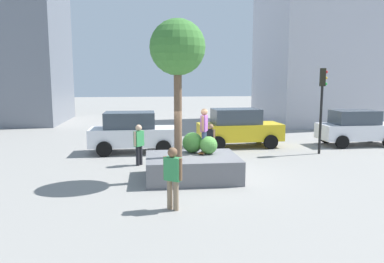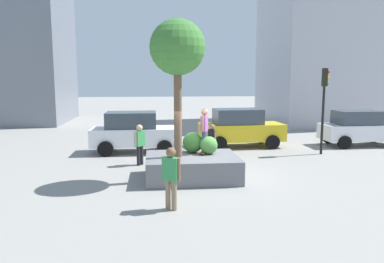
{
  "view_description": "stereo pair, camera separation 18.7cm",
  "coord_description": "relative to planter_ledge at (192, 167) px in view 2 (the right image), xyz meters",
  "views": [
    {
      "loc": [
        -2.03,
        -13.42,
        3.66
      ],
      "look_at": [
        -0.46,
        -0.24,
        1.74
      ],
      "focal_mm": 34.8,
      "sensor_mm": 36.0,
      "label": 1
    },
    {
      "loc": [
        -1.84,
        -13.44,
        3.66
      ],
      "look_at": [
        -0.46,
        -0.24,
        1.74
      ],
      "focal_mm": 34.8,
      "sensor_mm": 36.0,
      "label": 2
    }
  ],
  "objects": [
    {
      "name": "taxi_cab",
      "position": [
        3.23,
        6.06,
        0.61
      ],
      "size": [
        4.46,
        2.22,
        2.04
      ],
      "color": "gold",
      "rests_on": "ground"
    },
    {
      "name": "skateboarder",
      "position": [
        0.51,
        0.41,
        1.43
      ],
      "size": [
        0.34,
        0.52,
        1.62
      ],
      "color": "navy",
      "rests_on": "skateboard"
    },
    {
      "name": "planter_ledge",
      "position": [
        0.0,
        0.0,
        0.0
      ],
      "size": [
        3.33,
        2.55,
        0.84
      ],
      "primitive_type": "cube",
      "color": "slate",
      "rests_on": "ground"
    },
    {
      "name": "bystander_watching",
      "position": [
        -0.92,
        -3.18,
        0.6
      ],
      "size": [
        0.51,
        0.44,
        1.77
      ],
      "color": "#847056",
      "rests_on": "ground"
    },
    {
      "name": "boxwood_shrub",
      "position": [
        0.09,
        0.62,
        0.81
      ],
      "size": [
        0.77,
        0.77,
        0.77
      ],
      "primitive_type": "sphere",
      "color": "#3D7A33",
      "rests_on": "planter_ledge"
    },
    {
      "name": "plaza_tree",
      "position": [
        -0.52,
        -0.13,
        4.21
      ],
      "size": [
        1.94,
        1.94,
        4.84
      ],
      "color": "brown",
      "rests_on": "planter_ledge"
    },
    {
      "name": "passerby_with_bag",
      "position": [
        1.33,
        3.7,
        0.47
      ],
      "size": [
        0.37,
        0.45,
        1.54
      ],
      "color": "#8C9EB7",
      "rests_on": "ground"
    },
    {
      "name": "sedan_parked",
      "position": [
        9.71,
        5.7,
        0.55
      ],
      "size": [
        4.14,
        1.95,
        1.92
      ],
      "color": "white",
      "rests_on": "ground"
    },
    {
      "name": "hedge_clump",
      "position": [
        0.66,
        0.29,
        0.75
      ],
      "size": [
        0.66,
        0.66,
        0.66
      ],
      "primitive_type": "sphere",
      "color": "#4C8C3D",
      "rests_on": "planter_ledge"
    },
    {
      "name": "police_car",
      "position": [
        -2.31,
        5.14,
        0.6
      ],
      "size": [
        4.32,
        2.03,
        2.01
      ],
      "color": "white",
      "rests_on": "ground"
    },
    {
      "name": "traffic_light_corner",
      "position": [
        6.7,
        3.74,
        2.41
      ],
      "size": [
        0.37,
        0.33,
        4.12
      ],
      "color": "black",
      "rests_on": "ground"
    },
    {
      "name": "skateboard",
      "position": [
        0.51,
        0.41,
        0.48
      ],
      "size": [
        0.55,
        0.81,
        0.07
      ],
      "color": "brown",
      "rests_on": "planter_ledge"
    },
    {
      "name": "ground_plane",
      "position": [
        0.46,
        0.24,
        -0.42
      ],
      "size": [
        120.0,
        120.0,
        0.0
      ],
      "primitive_type": "plane",
      "color": "gray"
    },
    {
      "name": "pedestrian_crossing",
      "position": [
        -1.97,
        2.35,
        0.58
      ],
      "size": [
        0.44,
        0.48,
        1.73
      ],
      "color": "black",
      "rests_on": "ground"
    },
    {
      "name": "brick_midrise",
      "position": [
        12.46,
        16.48,
        7.53
      ],
      "size": [
        8.66,
        8.98,
        15.9
      ],
      "primitive_type": "cube",
      "color": "#B2B2BC",
      "rests_on": "ground"
    }
  ]
}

